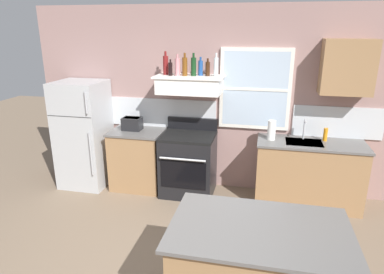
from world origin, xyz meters
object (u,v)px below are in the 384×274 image
Objects in this scene: stove_range at (188,163)px; bottle_rose_pink at (177,67)px; refrigerator at (84,134)px; paper_towel_roll at (272,130)px; bottle_brown_stout at (208,69)px; bottle_clear_tall at (216,67)px; bottle_red_label_wine at (166,65)px; dish_soap_bottle at (325,134)px; bottle_dark_green_wine at (194,66)px; bottle_blue_liqueur at (201,68)px; bottle_amber_wine at (185,66)px; toaster at (132,123)px; bottle_balsamic_dark at (170,69)px.

bottle_rose_pink is (-0.16, 0.06, 1.40)m from stove_range.
refrigerator is at bearing -179.20° from stove_range.
bottle_brown_stout is at bearing 174.96° from paper_towel_roll.
bottle_red_label_wine is at bearing 178.66° from bottle_clear_tall.
dish_soap_bottle is at bearing 1.11° from bottle_clear_tall.
bottle_dark_green_wine reaches higher than bottle_rose_pink.
bottle_brown_stout is at bearing -12.43° from bottle_blue_liqueur.
bottle_brown_stout is (0.20, 0.02, -0.03)m from bottle_dark_green_wine.
bottle_amber_wine reaches higher than stove_range.
stove_range is 3.47× the size of bottle_clear_tall.
bottle_dark_green_wine is 0.31m from bottle_clear_tall.
paper_towel_roll is at bearing -1.32° from bottle_amber_wine.
bottle_red_label_wine is at bearing -178.10° from bottle_blue_liqueur.
paper_towel_roll is (1.22, -0.03, -0.83)m from bottle_amber_wine.
bottle_clear_tall reaches higher than toaster.
refrigerator is at bearing -176.81° from bottle_amber_wine.
bottle_dark_green_wine is at bearing 9.98° from bottle_balsamic_dark.
bottle_balsamic_dark is (0.62, -0.03, 0.83)m from toaster.
bottle_blue_liqueur is at bearing 20.17° from bottle_amber_wine.
refrigerator is 2.82m from paper_towel_roll.
paper_towel_roll is at bearing 1.84° from stove_range.
bottle_rose_pink is at bearing -172.27° from bottle_brown_stout.
bottle_amber_wine is at bearing -174.33° from bottle_clear_tall.
refrigerator is 1.50× the size of stove_range.
bottle_balsamic_dark reaches higher than stove_range.
bottle_balsamic_dark is 0.63m from bottle_clear_tall.
bottle_balsamic_dark is 0.88× the size of bottle_blue_liqueur.
bottle_brown_stout is at bearing 8.88° from bottle_balsamic_dark.
dish_soap_bottle is (1.82, 0.04, -0.88)m from bottle_dark_green_wine.
bottle_clear_tall is (1.25, 0.04, 0.87)m from toaster.
bottle_balsamic_dark is 0.94× the size of bottle_brown_stout.
toaster is 1.24× the size of bottle_brown_stout.
bottle_clear_tall reaches higher than bottle_dark_green_wine.
bottle_amber_wine is at bearing -0.08° from toaster.
bottle_amber_wine reaches higher than toaster.
bottle_red_label_wine is at bearing 168.50° from bottle_amber_wine.
stove_range is 1.41m from bottle_rose_pink.
toaster is 1.04m from stove_range.
bottle_dark_green_wine is 0.10m from bottle_blue_liqueur.
toaster is 1.02m from bottle_red_label_wine.
bottle_amber_wine is 0.22m from bottle_blue_liqueur.
refrigerator is 7.28× the size of bottle_balsamic_dark.
bottle_red_label_wine is 0.30m from bottle_amber_wine.
bottle_blue_liqueur reaches higher than bottle_brown_stout.
bottle_blue_liqueur is at bearing 174.17° from paper_towel_roll.
toaster is 1.01× the size of bottle_rose_pink.
bottle_rose_pink is 0.53m from bottle_clear_tall.
toaster is at bearing 179.56° from bottle_rose_pink.
bottle_clear_tall is 1.75m from dish_soap_bottle.
toaster is 1.52m from bottle_clear_tall.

